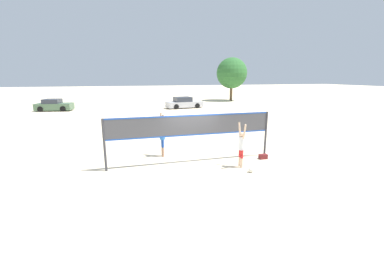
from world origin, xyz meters
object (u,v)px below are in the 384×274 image
at_px(volleyball_net, 192,128).
at_px(parked_car_near, 54,105).
at_px(player_blocker, 162,134).
at_px(volleyball, 251,170).
at_px(parked_car_mid, 184,103).
at_px(player_spiker, 241,145).
at_px(tree_left_cluster, 232,73).
at_px(gear_bag, 263,157).

xyz_separation_m(volleyball_net, parked_car_near, (-10.71, 22.75, -1.06)).
bearing_deg(player_blocker, volleyball, 44.59).
height_order(volleyball_net, player_blocker, volleyball_net).
bearing_deg(parked_car_near, volleyball_net, -55.67).
relative_size(volleyball_net, volleyball, 34.52).
height_order(parked_car_near, parked_car_mid, parked_car_mid).
distance_m(volleyball_net, player_blocker, 1.92).
bearing_deg(player_spiker, volleyball_net, 59.50).
relative_size(volleyball_net, tree_left_cluster, 1.13).
distance_m(parked_car_near, tree_left_cluster, 26.75).
distance_m(volleyball, gear_bag, 2.16).
height_order(player_blocker, gear_bag, player_blocker).
bearing_deg(parked_car_mid, player_spiker, -104.84).
distance_m(player_blocker, parked_car_near, 23.37).
bearing_deg(parked_car_near, player_blocker, -56.78).
bearing_deg(gear_bag, parked_car_near, 121.81).
xyz_separation_m(volleyball, tree_left_cluster, (12.92, 30.81, 4.41)).
xyz_separation_m(player_spiker, parked_car_mid, (2.94, 22.36, -0.44)).
xyz_separation_m(player_spiker, player_blocker, (-3.16, 2.59, 0.11)).
bearing_deg(parked_car_mid, volleyball_net, -110.42).
bearing_deg(volleyball_net, player_blocker, 129.41).
relative_size(player_spiker, parked_car_near, 0.48).
relative_size(volleyball, parked_car_near, 0.05).
bearing_deg(tree_left_cluster, parked_car_near, -166.56).
bearing_deg(parked_car_mid, player_blocker, -114.48).
height_order(volleyball, tree_left_cluster, tree_left_cluster).
bearing_deg(parked_car_mid, gear_bag, -100.78).
distance_m(player_blocker, gear_bag, 5.24).
height_order(gear_bag, tree_left_cluster, tree_left_cluster).
distance_m(volleyball, parked_car_near, 27.80).
distance_m(player_blocker, volleyball, 4.80).
bearing_deg(gear_bag, player_blocker, 159.43).
xyz_separation_m(parked_car_mid, tree_left_cluster, (10.11, 7.71, 3.89)).
height_order(volleyball_net, player_spiker, volleyball_net).
xyz_separation_m(volleyball_net, volleyball, (2.11, -1.91, -1.58)).
height_order(player_spiker, gear_bag, player_spiker).
distance_m(volleyball, tree_left_cluster, 33.70).
xyz_separation_m(player_blocker, parked_car_near, (-9.54, 21.32, -0.55)).
xyz_separation_m(volleyball_net, player_spiker, (1.98, -1.17, -0.62)).
xyz_separation_m(volleyball, parked_car_mid, (2.81, 23.10, 0.52)).
xyz_separation_m(volleyball_net, tree_left_cluster, (15.03, 28.90, 2.83)).
bearing_deg(parked_car_near, tree_left_cluster, 22.56).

